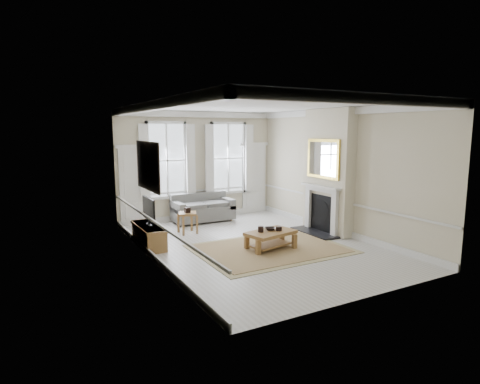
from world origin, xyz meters
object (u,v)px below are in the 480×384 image
tv_stand (149,236)px  coffee_table (271,235)px  sofa (202,210)px  side_table (187,216)px

tv_stand → coffee_table: bearing=-33.9°
sofa → coffee_table: 3.57m
sofa → tv_stand: sofa is taller
side_table → coffee_table: (1.18, -2.37, -0.11)m
side_table → coffee_table: 2.65m
tv_stand → side_table: bearing=29.0°
sofa → tv_stand: (-2.25, -1.91, -0.10)m
side_table → tv_stand: side_table is taller
sofa → side_table: (-0.96, -1.19, 0.11)m
sofa → tv_stand: 2.95m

